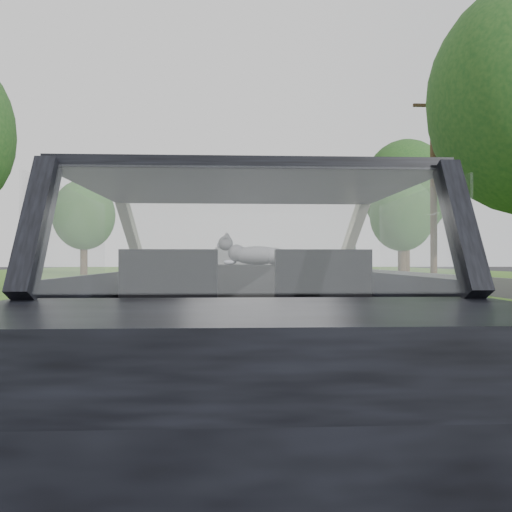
{
  "coord_description": "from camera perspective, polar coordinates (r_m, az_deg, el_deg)",
  "views": [
    {
      "loc": [
        -0.07,
        -3.0,
        1.04
      ],
      "look_at": [
        0.09,
        0.51,
        1.06
      ],
      "focal_mm": 35.0,
      "sensor_mm": 36.0,
      "label": 1
    }
  ],
  "objects": [
    {
      "name": "highway_sign",
      "position": [
        30.51,
        11.25,
        -0.32
      ],
      "size": [
        0.29,
        0.87,
        2.18
      ],
      "primitive_type": "cube",
      "rotation": [
        0.0,
        0.0,
        -0.23
      ],
      "color": "#0E4017",
      "rests_on": "ground"
    },
    {
      "name": "passenger_seat",
      "position": [
        2.75,
        7.23,
        -3.68
      ],
      "size": [
        0.5,
        0.72,
        0.42
      ],
      "primitive_type": "cube",
      "color": "black",
      "rests_on": "subject_car"
    },
    {
      "name": "dashboard",
      "position": [
        3.63,
        -1.52,
        -3.37
      ],
      "size": [
        1.58,
        0.45,
        0.3
      ],
      "primitive_type": "cube",
      "color": "black",
      "rests_on": "subject_car"
    },
    {
      "name": "subject_car",
      "position": [
        3.01,
        -1.29,
        -6.36
      ],
      "size": [
        1.8,
        4.0,
        1.45
      ],
      "primitive_type": "cube",
      "color": "black",
      "rests_on": "ground"
    },
    {
      "name": "steering_wheel",
      "position": [
        3.34,
        -8.29,
        -2.42
      ],
      "size": [
        0.36,
        0.36,
        0.04
      ],
      "primitive_type": "torus",
      "color": "black",
      "rests_on": "dashboard"
    },
    {
      "name": "other_car",
      "position": [
        25.97,
        -2.75,
        -0.85
      ],
      "size": [
        2.09,
        5.16,
        1.69
      ],
      "primitive_type": "imported",
      "rotation": [
        0.0,
        0.0,
        0.01
      ],
      "color": "#ACACAC",
      "rests_on": "ground"
    },
    {
      "name": "tree_6",
      "position": [
        36.12,
        -19.07,
        2.96
      ],
      "size": [
        5.0,
        5.0,
        6.33
      ],
      "primitive_type": null,
      "rotation": [
        0.0,
        0.0,
        -0.22
      ],
      "color": "#183E18",
      "rests_on": "ground"
    },
    {
      "name": "guardrail",
      "position": [
        13.72,
        15.97,
        -2.32
      ],
      "size": [
        0.05,
        90.0,
        0.32
      ],
      "primitive_type": "cube",
      "color": "gray",
      "rests_on": "ground"
    },
    {
      "name": "ground",
      "position": [
        3.17,
        -1.29,
        -19.5
      ],
      "size": [
        140.0,
        140.0,
        0.0
      ],
      "primitive_type": "plane",
      "color": "#3E3E40",
      "rests_on": "ground"
    },
    {
      "name": "tree_3",
      "position": [
        38.4,
        16.76,
        5.2
      ],
      "size": [
        7.35,
        7.35,
        9.59
      ],
      "primitive_type": null,
      "rotation": [
        0.0,
        0.0,
        0.18
      ],
      "color": "#183E18",
      "rests_on": "ground"
    },
    {
      "name": "tree_2",
      "position": [
        30.96,
        16.33,
        2.95
      ],
      "size": [
        4.61,
        4.61,
        5.71
      ],
      "primitive_type": null,
      "rotation": [
        0.0,
        0.0,
        -0.26
      ],
      "color": "#183E18",
      "rests_on": "ground"
    },
    {
      "name": "cat",
      "position": [
        3.59,
        0.15,
        0.21
      ],
      "size": [
        0.54,
        0.28,
        0.23
      ],
      "primitive_type": "ellipsoid",
      "rotation": [
        0.0,
        0.0,
        -0.23
      ],
      "color": "gray",
      "rests_on": "dashboard"
    },
    {
      "name": "utility_pole",
      "position": [
        18.54,
        19.64,
        7.42
      ],
      "size": [
        0.25,
        0.25,
        7.12
      ],
      "primitive_type": "cylinder",
      "rotation": [
        0.0,
        0.0,
        0.1
      ],
      "color": "#463122",
      "rests_on": "ground"
    },
    {
      "name": "driver_seat",
      "position": [
        2.73,
        -9.58,
        -3.7
      ],
      "size": [
        0.5,
        0.72,
        0.42
      ],
      "primitive_type": "cube",
      "color": "black",
      "rests_on": "subject_car"
    }
  ]
}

